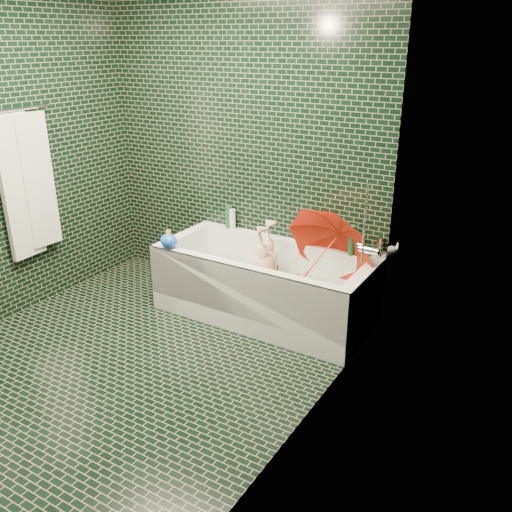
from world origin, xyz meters
The scene contains 20 objects.
floor centered at (0.00, 0.00, 0.00)m, with size 2.80×2.80×0.00m, color black.
wall_back centered at (0.00, 1.40, 1.25)m, with size 2.80×2.80×0.00m, color black.
wall_right centered at (1.30, 0.00, 1.25)m, with size 2.80×2.80×0.00m, color black.
bathtub centered at (0.45, 1.01, 0.21)m, with size 1.70×0.75×0.55m.
bath_mat centered at (0.45, 1.02, 0.16)m, with size 1.35×0.47×0.01m, color green.
water centered at (0.45, 1.02, 0.30)m, with size 1.48×0.53×0.00m, color silver.
towel_rail centered at (-1.25, 0.25, 1.60)m, with size 0.02×0.02×0.58m, color silver.
towel centered at (-1.24, 0.24, 1.03)m, with size 0.08×0.44×1.12m.
faucet centered at (1.26, 1.02, 0.77)m, with size 0.18×0.19×0.55m.
child centered at (0.45, 1.06, 0.31)m, with size 0.33×0.22×0.90m, color #E8AF91.
umbrella centered at (0.91, 1.08, 0.60)m, with size 0.67×0.67×0.59m, color red.
soap_bottle_a centered at (1.25, 1.36, 0.55)m, with size 0.10×0.10×0.27m, color white.
soap_bottle_b centered at (1.13, 1.33, 0.55)m, with size 0.08×0.09×0.19m, color #62217D.
soap_bottle_c centered at (1.12, 1.32, 0.55)m, with size 0.12×0.12×0.16m, color #164D25.
bottle_right_tall centered at (1.04, 1.31, 0.67)m, with size 0.06×0.06×0.23m, color #164D25.
bottle_right_pump centered at (1.25, 1.36, 0.63)m, with size 0.05×0.05×0.16m, color silver.
bottle_left_tall centered at (-0.11, 1.35, 0.65)m, with size 0.06×0.06×0.20m, color #164D25.
bottle_left_short centered at (-0.06, 1.34, 0.64)m, with size 0.05×0.05×0.18m, color white.
rubber_duck centered at (1.12, 1.33, 0.59)m, with size 0.11×0.09×0.09m.
bath_toy centered at (-0.24, 0.70, 0.61)m, with size 0.17×0.15×0.14m.
Camera 1 is at (2.41, -2.36, 2.10)m, focal length 38.00 mm.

